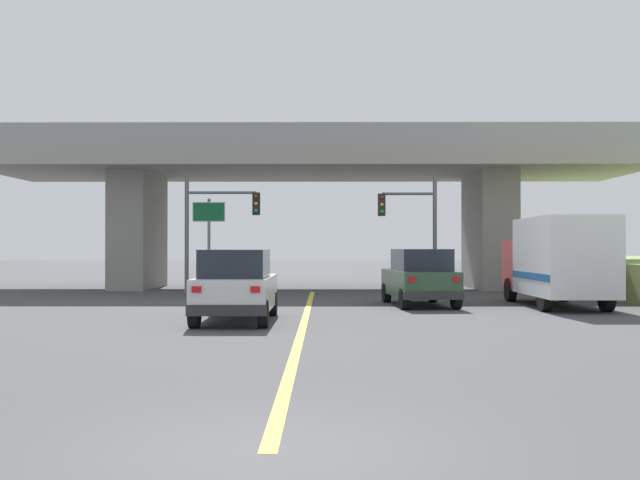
{
  "coord_description": "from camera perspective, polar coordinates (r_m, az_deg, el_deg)",
  "views": [
    {
      "loc": [
        0.58,
        -7.71,
        2.09
      ],
      "look_at": [
        0.37,
        25.13,
        2.4
      ],
      "focal_mm": 42.81,
      "sensor_mm": 36.0,
      "label": 1
    }
  ],
  "objects": [
    {
      "name": "overpass_bridge",
      "position": [
        38.78,
        -0.49,
        4.35
      ],
      "size": [
        32.25,
        9.29,
        7.69
      ],
      "color": "gray",
      "rests_on": "ground"
    },
    {
      "name": "highway_sign",
      "position": [
        36.1,
        -8.31,
        1.21
      ],
      "size": [
        1.53,
        0.17,
        4.36
      ],
      "color": "slate",
      "rests_on": "ground"
    },
    {
      "name": "suv_lead",
      "position": [
        21.46,
        -6.28,
        -3.4
      ],
      "size": [
        2.03,
        4.69,
        2.02
      ],
      "color": "silver",
      "rests_on": "ground"
    },
    {
      "name": "lane_divider_stripe",
      "position": [
        21.73,
        -1.17,
        -6.04
      ],
      "size": [
        0.2,
        27.83,
        0.01
      ],
      "primitive_type": "cube",
      "color": "yellow",
      "rests_on": "ground"
    },
    {
      "name": "traffic_signal_farside",
      "position": [
        32.86,
        -8.0,
        1.48
      ],
      "size": [
        3.22,
        0.36,
        5.09
      ],
      "color": "#56595E",
      "rests_on": "ground"
    },
    {
      "name": "ground",
      "position": [
        38.7,
        -0.49,
        -3.63
      ],
      "size": [
        160.0,
        160.0,
        0.0
      ],
      "primitive_type": "plane",
      "color": "#424244"
    },
    {
      "name": "traffic_signal_nearside",
      "position": [
        33.13,
        7.12,
        1.4
      ],
      "size": [
        2.55,
        0.36,
        5.15
      ],
      "color": "#56595E",
      "rests_on": "ground"
    },
    {
      "name": "box_truck",
      "position": [
        27.79,
        17.34,
        -1.47
      ],
      "size": [
        2.33,
        6.75,
        3.1
      ],
      "color": "red",
      "rests_on": "ground"
    },
    {
      "name": "suv_crossing",
      "position": [
        27.35,
        7.48,
        -2.78
      ],
      "size": [
        2.42,
        4.73,
        2.02
      ],
      "rotation": [
        0.0,
        0.0,
        0.09
      ],
      "color": "#2D4C33",
      "rests_on": "ground"
    }
  ]
}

